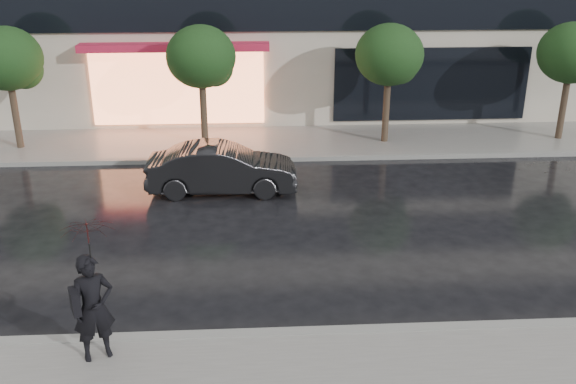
{
  "coord_description": "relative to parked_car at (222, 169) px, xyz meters",
  "views": [
    {
      "loc": [
        -1.42,
        -10.44,
        6.54
      ],
      "look_at": [
        -0.69,
        2.36,
        1.4
      ],
      "focal_mm": 40.0,
      "sensor_mm": 36.0,
      "label": 1
    }
  ],
  "objects": [
    {
      "name": "ground",
      "position": [
        2.27,
        -6.0,
        -0.66
      ],
      "size": [
        120.0,
        120.0,
        0.0
      ],
      "primitive_type": "plane",
      "color": "black",
      "rests_on": "ground"
    },
    {
      "name": "tree_mid_west",
      "position": [
        -0.67,
        4.03,
        2.26
      ],
      "size": [
        2.2,
        2.2,
        3.99
      ],
      "color": "#33261C",
      "rests_on": "ground"
    },
    {
      "name": "sidewalk_far",
      "position": [
        2.27,
        4.25,
        -0.6
      ],
      "size": [
        60.0,
        3.5,
        0.12
      ],
      "primitive_type": "cube",
      "color": "slate",
      "rests_on": "ground"
    },
    {
      "name": "tree_far_east",
      "position": [
        11.33,
        4.03,
        2.26
      ],
      "size": [
        2.2,
        2.2,
        3.99
      ],
      "color": "#33261C",
      "rests_on": "ground"
    },
    {
      "name": "parked_car",
      "position": [
        0.0,
        0.0,
        0.0
      ],
      "size": [
        4.05,
        1.47,
        1.33
      ],
      "primitive_type": "imported",
      "rotation": [
        0.0,
        0.0,
        1.55
      ],
      "color": "black",
      "rests_on": "ground"
    },
    {
      "name": "pedestrian_with_umbrella",
      "position": [
        -1.72,
        -7.49,
        0.92
      ],
      "size": [
        1.1,
        1.11,
        2.41
      ],
      "rotation": [
        0.0,
        0.0,
        0.42
      ],
      "color": "black",
      "rests_on": "sidewalk_near"
    },
    {
      "name": "curb_near",
      "position": [
        2.27,
        -7.0,
        -0.59
      ],
      "size": [
        60.0,
        0.25,
        0.14
      ],
      "primitive_type": "cube",
      "color": "gray",
      "rests_on": "ground"
    },
    {
      "name": "tree_far_west",
      "position": [
        -6.67,
        4.03,
        2.26
      ],
      "size": [
        2.2,
        2.2,
        3.99
      ],
      "color": "#33261C",
      "rests_on": "ground"
    },
    {
      "name": "tree_mid_east",
      "position": [
        5.33,
        4.03,
        2.26
      ],
      "size": [
        2.2,
        2.2,
        3.99
      ],
      "color": "#33261C",
      "rests_on": "ground"
    },
    {
      "name": "curb_far",
      "position": [
        2.27,
        2.5,
        -0.59
      ],
      "size": [
        60.0,
        0.25,
        0.14
      ],
      "primitive_type": "cube",
      "color": "gray",
      "rests_on": "ground"
    }
  ]
}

